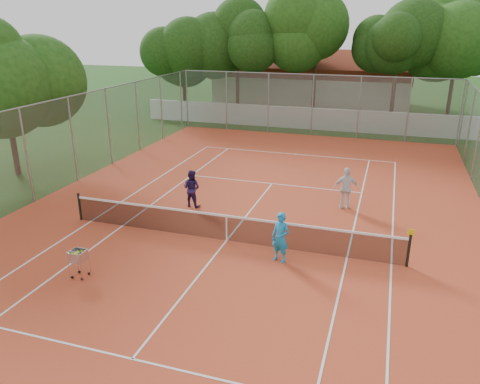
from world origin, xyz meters
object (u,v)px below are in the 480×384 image
(player_near, at_px, (281,237))
(player_far_left, at_px, (192,188))
(clubhouse, at_px, (313,81))
(player_far_right, at_px, (346,188))
(tennis_net, at_px, (227,228))
(ball_hopper, at_px, (79,263))

(player_near, distance_m, player_far_left, 5.73)
(clubhouse, distance_m, player_far_right, 25.35)
(player_far_right, bearing_deg, player_far_left, 4.28)
(player_near, height_order, player_far_left, player_near)
(clubhouse, bearing_deg, player_near, -82.19)
(tennis_net, distance_m, player_far_right, 5.62)
(player_near, bearing_deg, ball_hopper, -134.11)
(tennis_net, bearing_deg, player_far_left, 132.81)
(player_near, distance_m, ball_hopper, 6.11)
(tennis_net, xyz_separation_m, ball_hopper, (-3.32, -3.67, -0.02))
(player_near, distance_m, player_far_right, 5.38)
(clubhouse, distance_m, player_near, 30.17)
(player_near, relative_size, player_far_right, 0.95)
(tennis_net, relative_size, clubhouse, 0.72)
(player_far_left, bearing_deg, player_far_right, -157.58)
(player_far_left, bearing_deg, ball_hopper, 88.97)
(clubhouse, xyz_separation_m, player_far_right, (5.58, -24.69, -1.32))
(ball_hopper, bearing_deg, clubhouse, 68.50)
(tennis_net, bearing_deg, ball_hopper, -132.16)
(clubhouse, distance_m, ball_hopper, 32.74)
(tennis_net, xyz_separation_m, player_far_left, (-2.44, 2.64, 0.28))
(clubhouse, bearing_deg, ball_hopper, -92.32)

